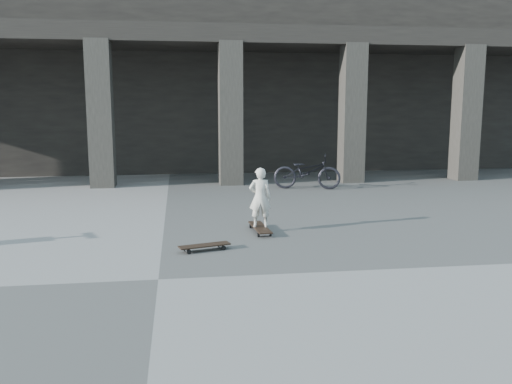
{
  "coord_description": "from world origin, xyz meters",
  "views": [
    {
      "loc": [
        0.29,
        -6.91,
        2.25
      ],
      "look_at": [
        1.72,
        2.95,
        0.65
      ],
      "focal_mm": 38.0,
      "sensor_mm": 36.0,
      "label": 1
    }
  ],
  "objects": [
    {
      "name": "longboard",
      "position": [
        1.72,
        2.45,
        0.08
      ],
      "size": [
        0.3,
        1.02,
        0.1
      ],
      "rotation": [
        0.0,
        0.0,
        1.64
      ],
      "color": "black",
      "rests_on": "ground"
    },
    {
      "name": "bicycle",
      "position": [
        3.74,
        7.3,
        0.47
      ],
      "size": [
        1.91,
        1.1,
        0.95
      ],
      "primitive_type": "imported",
      "rotation": [
        0.0,
        0.0,
        1.3
      ],
      "color": "black",
      "rests_on": "ground"
    },
    {
      "name": "ground",
      "position": [
        0.0,
        0.0,
        0.0
      ],
      "size": [
        90.0,
        90.0,
        0.0
      ],
      "primitive_type": "plane",
      "color": "#4B4A48",
      "rests_on": "ground"
    },
    {
      "name": "child",
      "position": [
        1.72,
        2.45,
        0.63
      ],
      "size": [
        0.41,
        0.29,
        1.06
      ],
      "primitive_type": "imported",
      "rotation": [
        0.0,
        0.0,
        3.04
      ],
      "color": "beige",
      "rests_on": "longboard"
    },
    {
      "name": "colonnade",
      "position": [
        -0.0,
        13.77,
        3.03
      ],
      "size": [
        28.0,
        8.82,
        6.0
      ],
      "color": "black",
      "rests_on": "ground"
    },
    {
      "name": "skateboard_spare",
      "position": [
        0.67,
        1.34,
        0.07
      ],
      "size": [
        0.84,
        0.42,
        0.1
      ],
      "rotation": [
        0.0,
        0.0,
        0.28
      ],
      "color": "black",
      "rests_on": "ground"
    }
  ]
}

